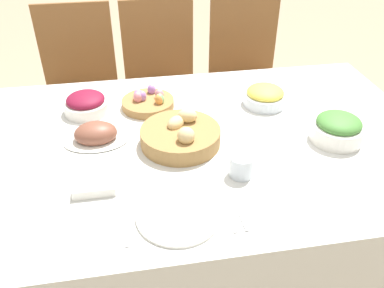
{
  "coord_description": "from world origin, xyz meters",
  "views": [
    {
      "loc": [
        -0.22,
        -1.26,
        1.6
      ],
      "look_at": [
        -0.02,
        -0.09,
        0.77
      ],
      "focal_mm": 38.0,
      "sensor_mm": 36.0,
      "label": 1
    }
  ],
  "objects_px": {
    "chair_far_center": "(162,82)",
    "butter_dish": "(94,187)",
    "beet_salad_bowl": "(86,104)",
    "fork": "(127,222)",
    "pineapple_bowl": "(265,96)",
    "chair_far_left": "(81,88)",
    "bread_basket": "(181,135)",
    "chair_far_right": "(247,76)",
    "egg_basket": "(148,102)",
    "green_salad_bowl": "(338,128)",
    "drinking_cup": "(241,166)",
    "ham_platter": "(96,135)",
    "knife": "(228,209)",
    "dinner_plate": "(178,215)",
    "spoon": "(238,208)"
  },
  "relations": [
    {
      "from": "chair_far_center",
      "to": "butter_dish",
      "type": "relative_size",
      "value": 7.33
    },
    {
      "from": "beet_salad_bowl",
      "to": "fork",
      "type": "height_order",
      "value": "beet_salad_bowl"
    },
    {
      "from": "butter_dish",
      "to": "pineapple_bowl",
      "type": "bearing_deg",
      "value": 32.47
    },
    {
      "from": "chair_far_left",
      "to": "chair_far_center",
      "type": "distance_m",
      "value": 0.47
    },
    {
      "from": "bread_basket",
      "to": "chair_far_right",
      "type": "bearing_deg",
      "value": 60.19
    },
    {
      "from": "egg_basket",
      "to": "green_salad_bowl",
      "type": "distance_m",
      "value": 0.77
    },
    {
      "from": "green_salad_bowl",
      "to": "drinking_cup",
      "type": "bearing_deg",
      "value": -160.59
    },
    {
      "from": "ham_platter",
      "to": "knife",
      "type": "relative_size",
      "value": 1.29
    },
    {
      "from": "bread_basket",
      "to": "egg_basket",
      "type": "distance_m",
      "value": 0.31
    },
    {
      "from": "fork",
      "to": "egg_basket",
      "type": "bearing_deg",
      "value": 81.55
    },
    {
      "from": "egg_basket",
      "to": "green_salad_bowl",
      "type": "xyz_separation_m",
      "value": [
        0.68,
        -0.37,
        0.02
      ]
    },
    {
      "from": "bread_basket",
      "to": "drinking_cup",
      "type": "xyz_separation_m",
      "value": [
        0.17,
        -0.22,
        0.0
      ]
    },
    {
      "from": "pineapple_bowl",
      "to": "ham_platter",
      "type": "bearing_deg",
      "value": -166.92
    },
    {
      "from": "bread_basket",
      "to": "chair_far_left",
      "type": "bearing_deg",
      "value": 115.15
    },
    {
      "from": "pineapple_bowl",
      "to": "dinner_plate",
      "type": "distance_m",
      "value": 0.77
    },
    {
      "from": "green_salad_bowl",
      "to": "knife",
      "type": "height_order",
      "value": "green_salad_bowl"
    },
    {
      "from": "fork",
      "to": "pineapple_bowl",
      "type": "bearing_deg",
      "value": 46.36
    },
    {
      "from": "chair_far_right",
      "to": "bread_basket",
      "type": "xyz_separation_m",
      "value": [
        -0.54,
        -0.95,
        0.24
      ]
    },
    {
      "from": "chair_far_left",
      "to": "green_salad_bowl",
      "type": "distance_m",
      "value": 1.47
    },
    {
      "from": "beet_salad_bowl",
      "to": "butter_dish",
      "type": "height_order",
      "value": "beet_salad_bowl"
    },
    {
      "from": "pineapple_bowl",
      "to": "chair_far_center",
      "type": "bearing_deg",
      "value": 118.1
    },
    {
      "from": "dinner_plate",
      "to": "butter_dish",
      "type": "height_order",
      "value": "butter_dish"
    },
    {
      "from": "dinner_plate",
      "to": "fork",
      "type": "xyz_separation_m",
      "value": [
        -0.15,
        -0.0,
        -0.0
      ]
    },
    {
      "from": "chair_far_center",
      "to": "drinking_cup",
      "type": "height_order",
      "value": "chair_far_center"
    },
    {
      "from": "knife",
      "to": "drinking_cup",
      "type": "relative_size",
      "value": 2.34
    },
    {
      "from": "drinking_cup",
      "to": "butter_dish",
      "type": "distance_m",
      "value": 0.48
    },
    {
      "from": "bread_basket",
      "to": "dinner_plate",
      "type": "distance_m",
      "value": 0.38
    },
    {
      "from": "egg_basket",
      "to": "pineapple_bowl",
      "type": "distance_m",
      "value": 0.5
    },
    {
      "from": "bread_basket",
      "to": "ham_platter",
      "type": "xyz_separation_m",
      "value": [
        -0.31,
        0.07,
        -0.01
      ]
    },
    {
      "from": "green_salad_bowl",
      "to": "drinking_cup",
      "type": "distance_m",
      "value": 0.44
    },
    {
      "from": "chair_far_center",
      "to": "bread_basket",
      "type": "relative_size",
      "value": 3.29
    },
    {
      "from": "pineapple_bowl",
      "to": "butter_dish",
      "type": "height_order",
      "value": "pineapple_bowl"
    },
    {
      "from": "chair_far_center",
      "to": "spoon",
      "type": "height_order",
      "value": "chair_far_center"
    },
    {
      "from": "beet_salad_bowl",
      "to": "green_salad_bowl",
      "type": "bearing_deg",
      "value": -21.67
    },
    {
      "from": "ham_platter",
      "to": "pineapple_bowl",
      "type": "bearing_deg",
      "value": 13.08
    },
    {
      "from": "chair_far_right",
      "to": "drinking_cup",
      "type": "xyz_separation_m",
      "value": [
        -0.37,
        -1.17,
        0.24
      ]
    },
    {
      "from": "ham_platter",
      "to": "drinking_cup",
      "type": "relative_size",
      "value": 3.01
    },
    {
      "from": "ham_platter",
      "to": "pineapple_bowl",
      "type": "distance_m",
      "value": 0.73
    },
    {
      "from": "fork",
      "to": "chair_far_left",
      "type": "bearing_deg",
      "value": 101.42
    },
    {
      "from": "chair_far_right",
      "to": "drinking_cup",
      "type": "relative_size",
      "value": 11.95
    },
    {
      "from": "chair_far_center",
      "to": "knife",
      "type": "bearing_deg",
      "value": -88.5
    },
    {
      "from": "chair_far_right",
      "to": "knife",
      "type": "relative_size",
      "value": 5.1
    },
    {
      "from": "green_salad_bowl",
      "to": "fork",
      "type": "xyz_separation_m",
      "value": [
        -0.8,
        -0.3,
        -0.05
      ]
    },
    {
      "from": "chair_far_right",
      "to": "knife",
      "type": "height_order",
      "value": "chair_far_right"
    },
    {
      "from": "chair_far_left",
      "to": "butter_dish",
      "type": "relative_size",
      "value": 7.33
    },
    {
      "from": "egg_basket",
      "to": "spoon",
      "type": "xyz_separation_m",
      "value": [
        0.22,
        -0.67,
        -0.02
      ]
    },
    {
      "from": "fork",
      "to": "spoon",
      "type": "relative_size",
      "value": 1.0
    },
    {
      "from": "bread_basket",
      "to": "ham_platter",
      "type": "bearing_deg",
      "value": 166.7
    },
    {
      "from": "chair_far_center",
      "to": "pineapple_bowl",
      "type": "height_order",
      "value": "chair_far_center"
    },
    {
      "from": "spoon",
      "to": "dinner_plate",
      "type": "bearing_deg",
      "value": 178.44
    }
  ]
}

